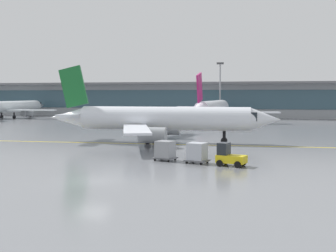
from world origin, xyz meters
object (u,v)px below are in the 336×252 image
(baggage_tug, at_px, (229,156))
(cargo_dolly_lead, at_px, (197,152))
(cargo_dolly_trailing, at_px, (165,150))
(gate_airplane_0, at_px, (11,107))
(apron_light_mast_1, at_px, (220,88))
(taxiing_regional_jet, at_px, (162,119))
(gate_airplane_1, at_px, (212,108))

(baggage_tug, height_order, cargo_dolly_lead, baggage_tug)
(cargo_dolly_trailing, bearing_deg, gate_airplane_0, 147.70)
(apron_light_mast_1, bearing_deg, cargo_dolly_trailing, -86.39)
(taxiing_regional_jet, bearing_deg, apron_light_mast_1, 86.31)
(gate_airplane_1, relative_size, cargo_dolly_lead, 13.27)
(gate_airplane_1, xyz_separation_m, taxiing_regional_jet, (-0.35, -42.67, -0.08))
(gate_airplane_0, distance_m, cargo_dolly_trailing, 86.45)
(gate_airplane_0, distance_m, baggage_tug, 92.17)
(cargo_dolly_trailing, xyz_separation_m, apron_light_mast_1, (-4.68, 74.24, 6.90))
(gate_airplane_1, bearing_deg, apron_light_mast_1, 4.68)
(gate_airplane_1, height_order, baggage_tug, gate_airplane_1)
(taxiing_regional_jet, distance_m, baggage_tug, 20.70)
(gate_airplane_0, bearing_deg, cargo_dolly_lead, -130.49)
(gate_airplane_1, xyz_separation_m, cargo_dolly_lead, (7.55, -59.22, -2.16))
(baggage_tug, xyz_separation_m, cargo_dolly_trailing, (-6.46, 1.71, 0.16))
(taxiing_regional_jet, distance_m, cargo_dolly_trailing, 16.45)
(baggage_tug, relative_size, apron_light_mast_1, 0.20)
(taxiing_regional_jet, relative_size, cargo_dolly_trailing, 12.94)
(gate_airplane_0, xyz_separation_m, cargo_dolly_trailing, (58.83, -63.32, -1.90))
(cargo_dolly_lead, relative_size, cargo_dolly_trailing, 1.00)
(gate_airplane_0, bearing_deg, gate_airplane_1, -89.78)
(gate_airplane_0, xyz_separation_m, cargo_dolly_lead, (62.17, -64.20, -1.90))
(cargo_dolly_trailing, height_order, apron_light_mast_1, apron_light_mast_1)
(gate_airplane_1, distance_m, taxiing_regional_jet, 42.67)
(baggage_tug, xyz_separation_m, cargo_dolly_lead, (-3.12, 0.82, 0.16))
(taxiing_regional_jet, relative_size, cargo_dolly_lead, 12.94)
(taxiing_regional_jet, height_order, cargo_dolly_trailing, taxiing_regional_jet)
(gate_airplane_0, xyz_separation_m, gate_airplane_1, (54.63, -4.97, 0.26))
(apron_light_mast_1, bearing_deg, cargo_dolly_lead, -83.91)
(gate_airplane_1, xyz_separation_m, apron_light_mast_1, (-0.47, 15.90, 4.74))
(gate_airplane_0, xyz_separation_m, baggage_tug, (65.30, -65.02, -2.06))
(cargo_dolly_lead, bearing_deg, gate_airplane_0, 148.88)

